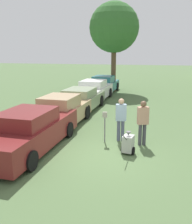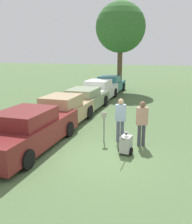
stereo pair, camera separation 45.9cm
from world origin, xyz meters
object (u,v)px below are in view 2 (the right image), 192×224
object	(u,v)px
parked_car_maroon	(29,130)
parked_car_white	(99,91)
equipment_cart	(126,144)
parked_car_tan	(63,111)
parking_meter	(104,121)
person_worker	(120,117)
person_supervisor	(142,121)
parked_car_teal	(110,85)
parked_car_sage	(84,100)

from	to	relation	value
parked_car_maroon	parked_car_white	distance (m)	9.96
parked_car_white	equipment_cart	bearing A→B (deg)	-67.41
parked_car_tan	parking_meter	distance (m)	3.17
parking_meter	equipment_cart	xyz separation A→B (m)	(1.07, -0.97, -0.50)
person_worker	person_supervisor	xyz separation A→B (m)	(0.90, -0.30, 0.00)
parked_car_maroon	parked_car_teal	size ratio (longest dim) A/B	1.06
parked_car_tan	parked_car_sage	bearing A→B (deg)	91.60
parking_meter	person_supervisor	xyz separation A→B (m)	(1.51, 0.02, 0.14)
parked_car_maroon	equipment_cart	distance (m)	3.70
parked_car_maroon	parked_car_sage	world-z (taller)	parked_car_maroon
parked_car_tan	person_supervisor	world-z (taller)	person_supervisor
parked_car_sage	person_supervisor	bearing A→B (deg)	-49.79
person_supervisor	parked_car_tan	bearing A→B (deg)	-43.22
parked_car_sage	parked_car_white	xyz separation A→B (m)	(0.00, 3.41, 0.06)
parked_car_sage	equipment_cart	world-z (taller)	parked_car_sage
parked_car_teal	parking_meter	world-z (taller)	parked_car_teal
parked_car_tan	parked_car_white	distance (m)	6.75
person_supervisor	parked_car_sage	bearing A→B (deg)	-70.94
parked_car_tan	parked_car_teal	size ratio (longest dim) A/B	0.94
parked_car_tan	parked_car_sage	distance (m)	3.34
parked_car_maroon	parked_car_teal	distance (m)	13.68
parked_car_maroon	person_supervisor	size ratio (longest dim) A/B	2.96
parked_car_teal	person_worker	distance (m)	12.39
person_worker	parked_car_teal	bearing A→B (deg)	-89.67
parked_car_tan	parking_meter	bearing A→B (deg)	-33.39
parked_car_tan	parking_meter	size ratio (longest dim) A/B	3.69
parked_car_sage	person_worker	size ratio (longest dim) A/B	2.94
person_worker	parked_car_tan	bearing A→B (deg)	-39.73
parked_car_white	person_supervisor	size ratio (longest dim) A/B	2.84
parked_car_teal	person_worker	bearing A→B (deg)	-73.41
parked_car_white	parking_meter	world-z (taller)	parked_car_white
parked_car_sage	parked_car_tan	bearing A→B (deg)	-88.40
equipment_cart	parking_meter	bearing A→B (deg)	147.77
parked_car_maroon	parking_meter	distance (m)	2.95
parked_car_tan	parked_car_white	bearing A→B (deg)	91.60
parked_car_sage	parked_car_teal	distance (m)	7.13
parked_car_teal	person_worker	xyz separation A→B (m)	(3.20, -11.96, 0.33)
parked_car_maroon	parked_car_sage	xyz separation A→B (m)	(-0.00, 6.55, -0.05)
parked_car_sage	equipment_cart	xyz separation A→B (m)	(3.66, -6.13, -0.27)
equipment_cart	parked_car_white	bearing A→B (deg)	121.19
parked_car_white	parked_car_sage	bearing A→B (deg)	-88.40
parked_car_tan	equipment_cart	bearing A→B (deg)	-35.72
parking_meter	equipment_cart	world-z (taller)	parking_meter
parked_car_white	equipment_cart	xyz separation A→B (m)	(3.66, -9.53, -0.34)
parked_car_maroon	parked_car_white	xyz separation A→B (m)	(0.00, 9.96, 0.01)
parked_car_sage	parked_car_teal	xyz separation A→B (m)	(-0.00, 7.13, 0.04)
parking_meter	person_worker	bearing A→B (deg)	27.52
parked_car_maroon	parked_car_sage	bearing A→B (deg)	91.60
parked_car_maroon	parked_car_white	bearing A→B (deg)	91.60
parked_car_white	parked_car_teal	size ratio (longest dim) A/B	1.02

